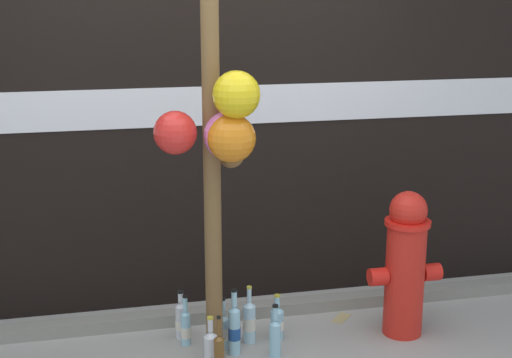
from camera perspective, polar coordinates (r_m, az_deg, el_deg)
building_wall at (r=4.71m, az=-5.02°, el=9.67°), size 10.00×0.21×3.31m
curb_strip at (r=4.76m, az=-3.91°, el=-10.50°), size 8.00×0.12×0.08m
memorial_post at (r=3.79m, az=-3.06°, el=6.98°), size 0.54×0.44×2.96m
fire_hydrant at (r=4.51m, az=11.58°, el=-6.44°), size 0.45×0.27×0.90m
bottle_0 at (r=4.15m, az=-3.55°, el=-13.15°), size 0.08×0.08×0.33m
bottle_1 at (r=4.44m, az=-0.53°, el=-11.03°), size 0.08×0.08×0.36m
bottle_2 at (r=4.05m, az=-2.89°, el=-13.62°), size 0.06×0.06×0.37m
bottle_3 at (r=4.29m, az=1.50°, el=-12.15°), size 0.07×0.07×0.32m
bottle_4 at (r=4.53m, az=-5.86°, el=-10.85°), size 0.07×0.07×0.30m
bottle_5 at (r=4.49m, az=1.65°, el=-11.10°), size 0.08×0.08×0.29m
bottle_6 at (r=4.38m, az=-2.58°, el=-11.71°), size 0.07×0.07×0.32m
bottle_7 at (r=4.44m, az=-5.50°, el=-11.41°), size 0.06×0.06×0.31m
bottle_8 at (r=4.30m, az=-1.70°, el=-11.60°), size 0.07×0.07×0.40m
litter_0 at (r=4.82m, az=6.68°, el=-10.70°), size 0.16×0.17×0.01m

